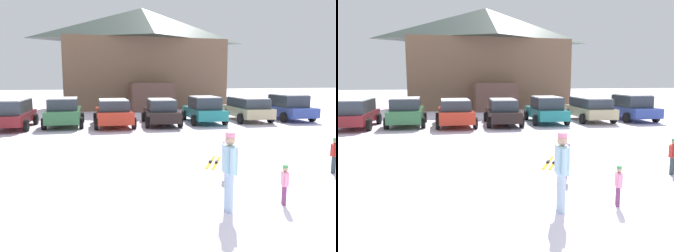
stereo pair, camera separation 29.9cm
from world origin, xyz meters
The scene contains 13 objects.
ski_lodge centered at (0.92, 27.88, 4.76)m, with size 15.34×10.09×9.39m.
parked_maroon_van centered at (-8.17, 15.31, 0.88)m, with size 2.18×4.38×1.63m.
parked_green_coupe centered at (-5.45, 15.66, 0.84)m, with size 2.22×4.33×1.66m.
parked_red_sedan centered at (-2.65, 15.07, 0.80)m, with size 2.31×4.67×1.57m.
parked_black_sedan centered at (0.17, 15.02, 0.79)m, with size 2.32×4.68×1.55m.
parked_teal_hatchback centered at (2.98, 15.30, 0.83)m, with size 2.30×4.41×1.65m.
parked_beige_suv centered at (6.03, 15.55, 0.84)m, with size 2.35×4.49×1.54m.
parked_blue_hatchback centered at (8.93, 15.55, 0.86)m, with size 2.31×4.74×1.71m.
skier_adult_in_blue_parka centered at (-1.02, 1.96, 0.94)m, with size 0.31×0.61×1.67m.
skier_child_in_purple_jacket centered at (-0.09, 4.19, 0.66)m, with size 0.23×0.42×1.16m.
skier_child_in_red_jacket centered at (3.09, 3.87, 0.59)m, with size 0.35×0.26×1.05m.
skier_child_in_pink_snowsuit centered at (0.30, 2.00, 0.50)m, with size 0.20×0.31×0.89m.
pair_of_skis centered at (0.07, 5.75, 0.02)m, with size 1.07×1.63×0.08m.
Camera 1 is at (-3.69, -4.16, 2.75)m, focal length 35.00 mm.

